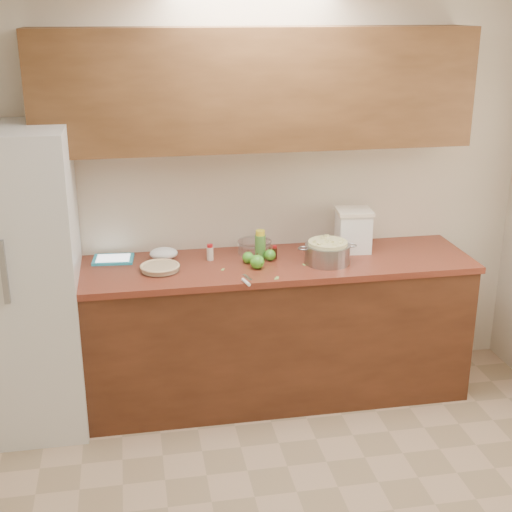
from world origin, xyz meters
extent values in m
plane|color=beige|center=(0.00, 1.80, 1.30)|extent=(3.60, 0.00, 3.60)
cube|color=#552A18|center=(0.00, 1.48, 0.44)|extent=(2.60, 0.65, 0.88)
cube|color=maroon|center=(0.00, 1.48, 0.90)|extent=(2.64, 0.68, 0.04)
cube|color=brown|center=(0.00, 1.63, 1.95)|extent=(2.60, 0.34, 0.70)
cube|color=silver|center=(-1.44, 1.44, 0.90)|extent=(0.70, 0.70, 1.80)
cylinder|color=silver|center=(-0.62, 1.43, 0.94)|extent=(0.24, 0.24, 0.03)
cylinder|color=beige|center=(-0.62, 1.43, 0.94)|extent=(0.22, 0.22, 0.03)
torus|color=beige|center=(-0.62, 1.43, 0.95)|extent=(0.24, 0.24, 0.02)
cylinder|color=gray|center=(0.40, 1.39, 0.98)|extent=(0.28, 0.28, 0.12)
torus|color=gray|center=(0.25, 1.39, 1.02)|extent=(0.07, 0.07, 0.01)
torus|color=gray|center=(0.55, 1.39, 1.02)|extent=(0.07, 0.07, 0.01)
cylinder|color=#F4F2A4|center=(0.40, 1.39, 1.00)|extent=(0.24, 0.24, 0.13)
cube|color=white|center=(0.62, 1.59, 1.04)|extent=(0.22, 0.22, 0.25)
cube|color=#F7E4C6|center=(0.62, 1.59, 1.18)|extent=(0.24, 0.24, 0.02)
cube|color=#2AAECC|center=(-0.90, 1.67, 0.93)|extent=(0.26, 0.21, 0.02)
cube|color=white|center=(-0.90, 1.67, 0.94)|extent=(0.21, 0.16, 0.00)
cube|color=gray|center=(-0.13, 1.23, 0.92)|extent=(0.04, 0.11, 0.00)
cylinder|color=white|center=(-0.15, 1.14, 0.93)|extent=(0.04, 0.10, 0.02)
cylinder|color=#4C8C38|center=(0.01, 1.55, 1.00)|extent=(0.07, 0.07, 0.15)
cylinder|color=yellow|center=(0.01, 1.55, 1.09)|extent=(0.06, 0.06, 0.03)
cylinder|color=beige|center=(-0.30, 1.57, 0.96)|extent=(0.04, 0.04, 0.08)
cylinder|color=red|center=(-0.30, 1.57, 1.01)|extent=(0.04, 0.04, 0.02)
cylinder|color=black|center=(0.10, 1.52, 0.96)|extent=(0.03, 0.03, 0.07)
cylinder|color=red|center=(0.10, 1.52, 1.00)|extent=(0.03, 0.03, 0.01)
cylinder|color=silver|center=(-0.01, 1.65, 0.96)|extent=(0.21, 0.21, 0.08)
torus|color=silver|center=(-0.01, 1.65, 1.00)|extent=(0.22, 0.22, 0.01)
ellipsoid|color=white|center=(-0.58, 1.64, 0.96)|extent=(0.19, 0.16, 0.07)
sphere|color=green|center=(-0.08, 1.47, 0.96)|extent=(0.07, 0.07, 0.07)
cylinder|color=#3F2D19|center=(-0.08, 1.47, 1.00)|extent=(0.01, 0.01, 0.01)
sphere|color=green|center=(0.06, 1.49, 0.96)|extent=(0.07, 0.07, 0.07)
cylinder|color=#3F2D19|center=(0.06, 1.49, 1.00)|extent=(0.01, 0.01, 0.01)
sphere|color=green|center=(-0.04, 1.37, 0.96)|extent=(0.09, 0.09, 0.09)
cylinder|color=#3F2D19|center=(-0.04, 1.37, 1.01)|extent=(0.01, 0.01, 0.01)
cube|color=#9AC961|center=(0.04, 1.19, 0.92)|extent=(0.03, 0.04, 0.00)
cube|color=#9AC961|center=(0.25, 1.38, 0.92)|extent=(0.02, 0.03, 0.00)
cube|color=#9AC961|center=(-0.25, 1.38, 0.92)|extent=(0.03, 0.04, 0.00)
cube|color=#9AC961|center=(0.03, 1.18, 0.92)|extent=(0.02, 0.03, 0.00)
camera|label=1|loc=(-0.77, -2.58, 2.41)|focal=50.00mm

